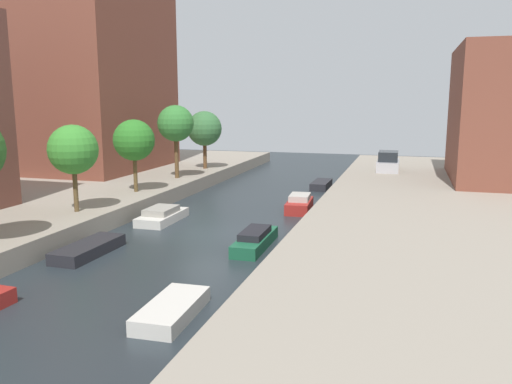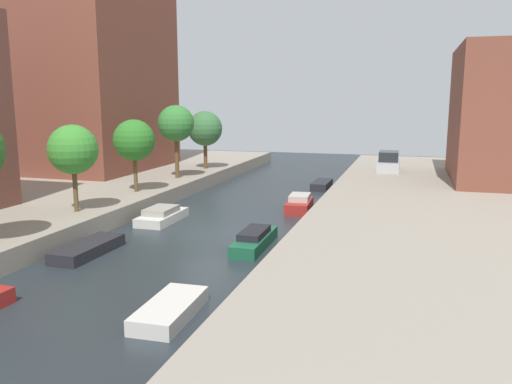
{
  "view_description": "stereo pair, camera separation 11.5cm",
  "coord_description": "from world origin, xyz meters",
  "px_view_note": "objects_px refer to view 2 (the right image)",
  "views": [
    {
      "loc": [
        9.95,
        -23.89,
        6.86
      ],
      "look_at": [
        0.8,
        6.92,
        1.07
      ],
      "focal_mm": 36.18,
      "sensor_mm": 36.0,
      "label": 1
    },
    {
      "loc": [
        10.05,
        -23.86,
        6.86
      ],
      "look_at": [
        0.8,
        6.92,
        1.07
      ],
      "focal_mm": 36.18,
      "sensor_mm": 36.0,
      "label": 2
    }
  ],
  "objects_px": {
    "moored_boat_right_2": "(170,310)",
    "apartment_tower_far": "(87,9)",
    "street_tree_3": "(134,140)",
    "street_tree_4": "(176,124)",
    "moored_boat_right_3": "(254,240)",
    "moored_boat_left_2": "(88,249)",
    "street_tree_5": "(205,129)",
    "moored_boat_right_5": "(322,185)",
    "moored_boat_right_4": "(299,204)",
    "moored_boat_left_3": "(162,215)",
    "street_tree_2": "(73,150)",
    "parked_car": "(389,163)"
  },
  "relations": [
    {
      "from": "moored_boat_right_3",
      "to": "moored_boat_right_2",
      "type": "bearing_deg",
      "value": -91.97
    },
    {
      "from": "street_tree_5",
      "to": "moored_boat_left_3",
      "type": "xyz_separation_m",
      "value": [
        3.47,
        -15.09,
        -4.05
      ]
    },
    {
      "from": "apartment_tower_far",
      "to": "moored_boat_right_2",
      "type": "xyz_separation_m",
      "value": [
        18.97,
        -24.43,
        -13.9
      ]
    },
    {
      "from": "street_tree_4",
      "to": "street_tree_5",
      "type": "height_order",
      "value": "street_tree_4"
    },
    {
      "from": "street_tree_2",
      "to": "street_tree_3",
      "type": "xyz_separation_m",
      "value": [
        0.0,
        6.24,
        0.02
      ]
    },
    {
      "from": "moored_boat_left_2",
      "to": "street_tree_3",
      "type": "bearing_deg",
      "value": 107.82
    },
    {
      "from": "parked_car",
      "to": "moored_boat_right_4",
      "type": "bearing_deg",
      "value": -109.85
    },
    {
      "from": "moored_boat_left_3",
      "to": "moored_boat_right_5",
      "type": "relative_size",
      "value": 1.13
    },
    {
      "from": "apartment_tower_far",
      "to": "moored_boat_right_3",
      "type": "distance_m",
      "value": 28.63
    },
    {
      "from": "moored_boat_left_2",
      "to": "moored_boat_right_4",
      "type": "distance_m",
      "value": 13.74
    },
    {
      "from": "street_tree_3",
      "to": "street_tree_4",
      "type": "height_order",
      "value": "street_tree_4"
    },
    {
      "from": "street_tree_4",
      "to": "moored_boat_left_3",
      "type": "distance_m",
      "value": 11.11
    },
    {
      "from": "moored_boat_right_5",
      "to": "moored_boat_left_3",
      "type": "bearing_deg",
      "value": -116.52
    },
    {
      "from": "apartment_tower_far",
      "to": "street_tree_2",
      "type": "height_order",
      "value": "apartment_tower_far"
    },
    {
      "from": "street_tree_2",
      "to": "moored_boat_left_3",
      "type": "relative_size",
      "value": 1.2
    },
    {
      "from": "street_tree_5",
      "to": "moored_boat_right_5",
      "type": "height_order",
      "value": "street_tree_5"
    },
    {
      "from": "street_tree_5",
      "to": "parked_car",
      "type": "bearing_deg",
      "value": 11.73
    },
    {
      "from": "apartment_tower_far",
      "to": "street_tree_5",
      "type": "height_order",
      "value": "apartment_tower_far"
    },
    {
      "from": "apartment_tower_far",
      "to": "moored_boat_right_2",
      "type": "bearing_deg",
      "value": -52.17
    },
    {
      "from": "street_tree_4",
      "to": "parked_car",
      "type": "bearing_deg",
      "value": 30.12
    },
    {
      "from": "moored_boat_right_2",
      "to": "apartment_tower_far",
      "type": "bearing_deg",
      "value": 127.83
    },
    {
      "from": "moored_boat_right_5",
      "to": "street_tree_5",
      "type": "bearing_deg",
      "value": 172.36
    },
    {
      "from": "moored_boat_right_3",
      "to": "moored_boat_left_2",
      "type": "bearing_deg",
      "value": -154.69
    },
    {
      "from": "moored_boat_left_2",
      "to": "moored_boat_right_3",
      "type": "distance_m",
      "value": 7.55
    },
    {
      "from": "moored_boat_left_3",
      "to": "moored_boat_right_2",
      "type": "distance_m",
      "value": 13.35
    },
    {
      "from": "street_tree_5",
      "to": "apartment_tower_far",
      "type": "bearing_deg",
      "value": -165.14
    },
    {
      "from": "apartment_tower_far",
      "to": "moored_boat_left_2",
      "type": "relative_size",
      "value": 6.7
    },
    {
      "from": "street_tree_5",
      "to": "moored_boat_left_2",
      "type": "height_order",
      "value": "street_tree_5"
    },
    {
      "from": "apartment_tower_far",
      "to": "street_tree_2",
      "type": "bearing_deg",
      "value": -59.4
    },
    {
      "from": "street_tree_2",
      "to": "moored_boat_right_4",
      "type": "relative_size",
      "value": 1.35
    },
    {
      "from": "street_tree_2",
      "to": "moored_boat_left_2",
      "type": "relative_size",
      "value": 1.17
    },
    {
      "from": "street_tree_2",
      "to": "street_tree_3",
      "type": "bearing_deg",
      "value": 90.0
    },
    {
      "from": "street_tree_5",
      "to": "moored_boat_right_3",
      "type": "xyz_separation_m",
      "value": [
        10.03,
        -18.55,
        -4.03
      ]
    },
    {
      "from": "street_tree_5",
      "to": "street_tree_3",
      "type": "bearing_deg",
      "value": -90.0
    },
    {
      "from": "moored_boat_right_4",
      "to": "street_tree_3",
      "type": "bearing_deg",
      "value": -170.44
    },
    {
      "from": "street_tree_3",
      "to": "moored_boat_right_3",
      "type": "distance_m",
      "value": 12.7
    },
    {
      "from": "parked_car",
      "to": "moored_boat_right_2",
      "type": "relative_size",
      "value": 1.27
    },
    {
      "from": "apartment_tower_far",
      "to": "parked_car",
      "type": "bearing_deg",
      "value": 12.92
    },
    {
      "from": "moored_boat_right_4",
      "to": "moored_boat_right_5",
      "type": "distance_m",
      "value": 8.68
    },
    {
      "from": "street_tree_4",
      "to": "moored_boat_right_5",
      "type": "height_order",
      "value": "street_tree_4"
    },
    {
      "from": "street_tree_4",
      "to": "street_tree_5",
      "type": "bearing_deg",
      "value": 90.0
    },
    {
      "from": "street_tree_4",
      "to": "moored_boat_right_4",
      "type": "bearing_deg",
      "value": -23.07
    },
    {
      "from": "street_tree_4",
      "to": "street_tree_5",
      "type": "xyz_separation_m",
      "value": [
        -0.0,
        5.64,
        -0.66
      ]
    },
    {
      "from": "apartment_tower_far",
      "to": "moored_boat_right_4",
      "type": "relative_size",
      "value": 7.76
    },
    {
      "from": "moored_boat_right_2",
      "to": "street_tree_5",
      "type": "bearing_deg",
      "value": 109.92
    },
    {
      "from": "street_tree_2",
      "to": "moored_boat_right_2",
      "type": "xyz_separation_m",
      "value": [
        9.74,
        -8.83,
        -4.02
      ]
    },
    {
      "from": "street_tree_3",
      "to": "parked_car",
      "type": "xyz_separation_m",
      "value": [
        15.14,
        14.95,
        -2.62
      ]
    },
    {
      "from": "street_tree_3",
      "to": "apartment_tower_far",
      "type": "bearing_deg",
      "value": 134.58
    },
    {
      "from": "moored_boat_left_2",
      "to": "moored_boat_left_3",
      "type": "xyz_separation_m",
      "value": [
        0.27,
        6.69,
        0.09
      ]
    },
    {
      "from": "apartment_tower_far",
      "to": "moored_boat_right_2",
      "type": "relative_size",
      "value": 7.87
    }
  ]
}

